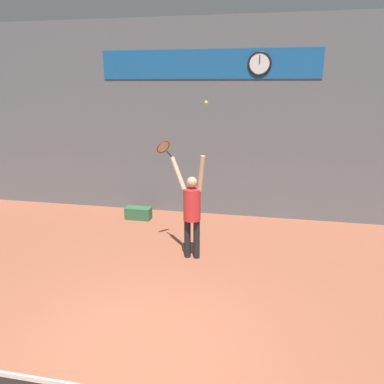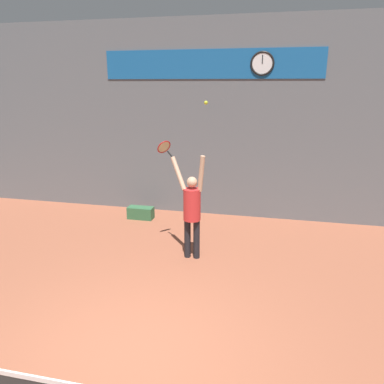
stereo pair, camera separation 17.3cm
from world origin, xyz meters
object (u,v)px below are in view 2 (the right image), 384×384
(scoreboard_clock, at_px, (262,63))
(tennis_ball, at_px, (206,103))
(equipment_bag, at_px, (141,213))
(tennis_racket, at_px, (164,147))
(tennis_player, at_px, (192,208))

(scoreboard_clock, height_order, tennis_ball, scoreboard_clock)
(scoreboard_clock, relative_size, tennis_ball, 8.30)
(equipment_bag, bearing_deg, tennis_racket, -52.76)
(tennis_player, bearing_deg, scoreboard_clock, 67.65)
(tennis_player, bearing_deg, tennis_ball, -20.60)
(tennis_racket, height_order, equipment_bag, tennis_racket)
(scoreboard_clock, xyz_separation_m, tennis_racket, (-1.77, -2.28, -1.71))
(tennis_player, height_order, tennis_ball, tennis_ball)
(scoreboard_clock, xyz_separation_m, tennis_player, (-1.11, -2.69, -2.83))
(scoreboard_clock, bearing_deg, tennis_player, -112.35)
(tennis_player, relative_size, tennis_ball, 30.99)
(tennis_player, xyz_separation_m, tennis_ball, (0.28, -0.11, 2.04))
(tennis_player, distance_m, equipment_bag, 2.81)
(scoreboard_clock, bearing_deg, tennis_racket, -127.86)
(tennis_racket, bearing_deg, scoreboard_clock, 52.14)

